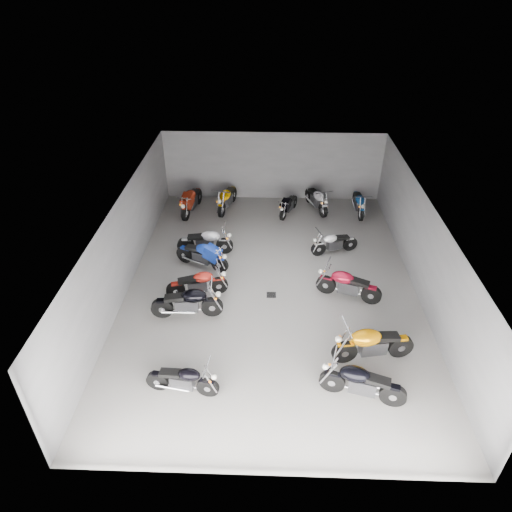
{
  "coord_description": "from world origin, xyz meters",
  "views": [
    {
      "loc": [
        -0.11,
        -12.8,
        9.77
      ],
      "look_at": [
        -0.56,
        0.4,
        1.0
      ],
      "focal_mm": 32.0,
      "sensor_mm": 36.0,
      "label": 1
    }
  ],
  "objects_px": {
    "motorcycle_left_c": "(188,303)",
    "motorcycle_back_f": "(359,203)",
    "motorcycle_left_d": "(198,283)",
    "motorcycle_right_b": "(372,344)",
    "motorcycle_left_e": "(202,255)",
    "motorcycle_right_d": "(348,285)",
    "motorcycle_right_a": "(362,383)",
    "motorcycle_right_f": "(334,243)",
    "motorcycle_back_b": "(227,198)",
    "motorcycle_back_e": "(317,199)",
    "motorcycle_left_a": "(183,380)",
    "drain_grate": "(271,295)",
    "motorcycle_back_a": "(191,201)",
    "motorcycle_left_f": "(206,241)",
    "motorcycle_back_d": "(288,205)"
  },
  "relations": [
    {
      "from": "motorcycle_left_f",
      "to": "motorcycle_right_a",
      "type": "xyz_separation_m",
      "value": [
        4.9,
        -6.8,
        0.02
      ]
    },
    {
      "from": "motorcycle_left_d",
      "to": "motorcycle_right_a",
      "type": "distance_m",
      "value": 6.36
    },
    {
      "from": "motorcycle_left_d",
      "to": "motorcycle_left_a",
      "type": "bearing_deg",
      "value": -10.55
    },
    {
      "from": "motorcycle_left_e",
      "to": "motorcycle_right_d",
      "type": "distance_m",
      "value": 5.37
    },
    {
      "from": "motorcycle_left_e",
      "to": "motorcycle_back_a",
      "type": "height_order",
      "value": "motorcycle_back_a"
    },
    {
      "from": "motorcycle_left_e",
      "to": "motorcycle_left_f",
      "type": "bearing_deg",
      "value": -155.9
    },
    {
      "from": "motorcycle_right_b",
      "to": "motorcycle_right_f",
      "type": "bearing_deg",
      "value": -4.97
    },
    {
      "from": "drain_grate",
      "to": "motorcycle_right_d",
      "type": "distance_m",
      "value": 2.61
    },
    {
      "from": "motorcycle_left_e",
      "to": "motorcycle_right_f",
      "type": "bearing_deg",
      "value": 126.88
    },
    {
      "from": "drain_grate",
      "to": "motorcycle_back_e",
      "type": "height_order",
      "value": "motorcycle_back_e"
    },
    {
      "from": "motorcycle_back_b",
      "to": "motorcycle_back_f",
      "type": "xyz_separation_m",
      "value": [
        5.92,
        -0.15,
        -0.04
      ]
    },
    {
      "from": "motorcycle_right_d",
      "to": "motorcycle_back_a",
      "type": "bearing_deg",
      "value": 65.71
    },
    {
      "from": "motorcycle_right_b",
      "to": "motorcycle_right_f",
      "type": "xyz_separation_m",
      "value": [
        -0.46,
        5.59,
        -0.12
      ]
    },
    {
      "from": "motorcycle_left_e",
      "to": "motorcycle_back_e",
      "type": "xyz_separation_m",
      "value": [
        4.56,
        4.75,
        0.0
      ]
    },
    {
      "from": "motorcycle_left_d",
      "to": "motorcycle_left_c",
      "type": "bearing_deg",
      "value": -22.08
    },
    {
      "from": "drain_grate",
      "to": "motorcycle_back_a",
      "type": "xyz_separation_m",
      "value": [
        -3.62,
        5.93,
        0.56
      ]
    },
    {
      "from": "motorcycle_back_d",
      "to": "motorcycle_back_e",
      "type": "bearing_deg",
      "value": -136.93
    },
    {
      "from": "drain_grate",
      "to": "motorcycle_left_f",
      "type": "relative_size",
      "value": 0.15
    },
    {
      "from": "motorcycle_left_c",
      "to": "motorcycle_right_b",
      "type": "bearing_deg",
      "value": 68.81
    },
    {
      "from": "motorcycle_right_d",
      "to": "drain_grate",
      "type": "bearing_deg",
      "value": 108.89
    },
    {
      "from": "motorcycle_left_a",
      "to": "motorcycle_back_f",
      "type": "relative_size",
      "value": 0.95
    },
    {
      "from": "motorcycle_back_d",
      "to": "motorcycle_back_f",
      "type": "bearing_deg",
      "value": -152.89
    },
    {
      "from": "motorcycle_right_d",
      "to": "motorcycle_right_f",
      "type": "relative_size",
      "value": 1.15
    },
    {
      "from": "motorcycle_right_b",
      "to": "motorcycle_right_d",
      "type": "xyz_separation_m",
      "value": [
        -0.31,
        2.81,
        -0.04
      ]
    },
    {
      "from": "motorcycle_left_c",
      "to": "motorcycle_right_a",
      "type": "distance_m",
      "value": 5.87
    },
    {
      "from": "motorcycle_left_e",
      "to": "motorcycle_right_d",
      "type": "height_order",
      "value": "motorcycle_right_d"
    },
    {
      "from": "motorcycle_left_d",
      "to": "motorcycle_back_b",
      "type": "relative_size",
      "value": 0.92
    },
    {
      "from": "motorcycle_left_e",
      "to": "motorcycle_back_b",
      "type": "bearing_deg",
      "value": -162.14
    },
    {
      "from": "motorcycle_left_a",
      "to": "motorcycle_right_d",
      "type": "height_order",
      "value": "motorcycle_right_d"
    },
    {
      "from": "drain_grate",
      "to": "motorcycle_right_d",
      "type": "bearing_deg",
      "value": -0.82
    },
    {
      "from": "motorcycle_right_b",
      "to": "motorcycle_back_f",
      "type": "distance_m",
      "value": 9.01
    },
    {
      "from": "motorcycle_right_f",
      "to": "motorcycle_back_d",
      "type": "relative_size",
      "value": 1.07
    },
    {
      "from": "motorcycle_left_c",
      "to": "motorcycle_back_f",
      "type": "bearing_deg",
      "value": 133.9
    },
    {
      "from": "motorcycle_right_b",
      "to": "motorcycle_back_f",
      "type": "height_order",
      "value": "motorcycle_right_b"
    },
    {
      "from": "motorcycle_left_f",
      "to": "motorcycle_right_d",
      "type": "xyz_separation_m",
      "value": [
        5.11,
        -2.61,
        0.01
      ]
    },
    {
      "from": "motorcycle_left_d",
      "to": "motorcycle_back_b",
      "type": "height_order",
      "value": "motorcycle_back_b"
    },
    {
      "from": "motorcycle_left_d",
      "to": "motorcycle_right_a",
      "type": "bearing_deg",
      "value": 36.25
    },
    {
      "from": "drain_grate",
      "to": "motorcycle_back_b",
      "type": "xyz_separation_m",
      "value": [
        -2.05,
        6.26,
        0.54
      ]
    },
    {
      "from": "motorcycle_back_f",
      "to": "motorcycle_right_f",
      "type": "bearing_deg",
      "value": 65.23
    },
    {
      "from": "drain_grate",
      "to": "motorcycle_back_f",
      "type": "bearing_deg",
      "value": 57.69
    },
    {
      "from": "motorcycle_right_b",
      "to": "motorcycle_left_e",
      "type": "bearing_deg",
      "value": 40.85
    },
    {
      "from": "motorcycle_left_e",
      "to": "motorcycle_left_d",
      "type": "bearing_deg",
      "value": 26.3
    },
    {
      "from": "drain_grate",
      "to": "motorcycle_right_d",
      "type": "relative_size",
      "value": 0.15
    },
    {
      "from": "motorcycle_left_f",
      "to": "motorcycle_back_d",
      "type": "relative_size",
      "value": 1.24
    },
    {
      "from": "motorcycle_right_b",
      "to": "motorcycle_back_a",
      "type": "relative_size",
      "value": 1.02
    },
    {
      "from": "motorcycle_left_a",
      "to": "motorcycle_back_a",
      "type": "distance_m",
      "value": 10.24
    },
    {
      "from": "motorcycle_left_c",
      "to": "motorcycle_left_d",
      "type": "relative_size",
      "value": 1.11
    },
    {
      "from": "motorcycle_right_b",
      "to": "motorcycle_back_e",
      "type": "xyz_separation_m",
      "value": [
        -0.86,
        9.21,
        -0.05
      ]
    },
    {
      "from": "motorcycle_back_a",
      "to": "motorcycle_back_f",
      "type": "distance_m",
      "value": 7.49
    },
    {
      "from": "motorcycle_back_a",
      "to": "motorcycle_back_d",
      "type": "xyz_separation_m",
      "value": [
        4.35,
        -0.03,
        -0.12
      ]
    }
  ]
}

